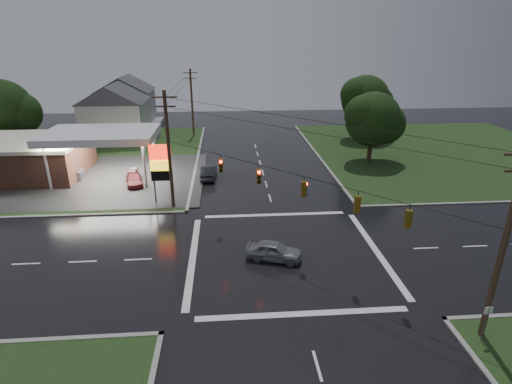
{
  "coord_description": "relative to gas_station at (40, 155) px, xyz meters",
  "views": [
    {
      "loc": [
        -4.24,
        -26.1,
        15.55
      ],
      "look_at": [
        -1.86,
        5.26,
        3.0
      ],
      "focal_mm": 28.0,
      "sensor_mm": 36.0,
      "label": 1
    }
  ],
  "objects": [
    {
      "name": "utility_pole_nw",
      "position": [
        16.18,
        -10.2,
        3.17
      ],
      "size": [
        2.2,
        0.32,
        11.0
      ],
      "color": "#382619",
      "rests_on": "ground"
    },
    {
      "name": "house_far",
      "position": [
        3.73,
        28.3,
        1.86
      ],
      "size": [
        11.05,
        8.48,
        8.6
      ],
      "color": "silver",
      "rests_on": "ground"
    },
    {
      "name": "tree_ne_near",
      "position": [
        39.82,
        2.29,
        3.01
      ],
      "size": [
        7.99,
        6.8,
        8.98
      ],
      "color": "black",
      "rests_on": "ground"
    },
    {
      "name": "car_crossing",
      "position": [
        24.69,
        -20.4,
        -1.85
      ],
      "size": [
        4.42,
        2.83,
        1.4
      ],
      "primitive_type": "imported",
      "rotation": [
        0.0,
        0.0,
        1.26
      ],
      "color": "slate",
      "rests_on": "ground"
    },
    {
      "name": "house_near",
      "position": [
        4.73,
        16.3,
        1.86
      ],
      "size": [
        11.05,
        8.48,
        8.6
      ],
      "color": "silver",
      "rests_on": "ground"
    },
    {
      "name": "tree_nw_behind",
      "position": [
        -8.17,
        10.29,
        3.63
      ],
      "size": [
        8.93,
        7.6,
        10.0
      ],
      "color": "black",
      "rests_on": "ground"
    },
    {
      "name": "gas_station",
      "position": [
        0.0,
        0.0,
        0.0
      ],
      "size": [
        26.2,
        18.0,
        5.6
      ],
      "color": "#2D2D2D",
      "rests_on": "ground"
    },
    {
      "name": "car_north",
      "position": [
        19.29,
        -2.11,
        -1.8
      ],
      "size": [
        1.85,
        4.64,
        1.5
      ],
      "primitive_type": "imported",
      "rotation": [
        0.0,
        0.0,
        3.08
      ],
      "color": "black",
      "rests_on": "ground"
    },
    {
      "name": "utility_pole_se",
      "position": [
        35.18,
        -29.2,
        3.17
      ],
      "size": [
        2.2,
        0.32,
        11.0
      ],
      "color": "#382619",
      "rests_on": "ground"
    },
    {
      "name": "grass_ne",
      "position": [
        51.68,
        6.3,
        -2.51
      ],
      "size": [
        36.0,
        36.0,
        0.08
      ],
      "primitive_type": "cube",
      "color": "#183316",
      "rests_on": "ground"
    },
    {
      "name": "traffic_signals",
      "position": [
        25.69,
        -19.72,
        3.93
      ],
      "size": [
        26.87,
        26.87,
        1.47
      ],
      "color": "black",
      "rests_on": "ground"
    },
    {
      "name": "ground",
      "position": [
        25.68,
        -19.7,
        -2.55
      ],
      "size": [
        120.0,
        120.0,
        0.0
      ],
      "primitive_type": "plane",
      "color": "black",
      "rests_on": "ground"
    },
    {
      "name": "utility_pole_n",
      "position": [
        16.18,
        18.3,
        2.92
      ],
      "size": [
        2.2,
        0.32,
        10.5
      ],
      "color": "#382619",
      "rests_on": "ground"
    },
    {
      "name": "pylon_sign",
      "position": [
        15.18,
        -9.2,
        1.46
      ],
      "size": [
        2.0,
        0.35,
        6.0
      ],
      "color": "#59595E",
      "rests_on": "ground"
    },
    {
      "name": "grass_nw",
      "position": [
        -0.32,
        6.3,
        -2.51
      ],
      "size": [
        36.0,
        36.0,
        0.08
      ],
      "primitive_type": "cube",
      "color": "#183316",
      "rests_on": "ground"
    },
    {
      "name": "car_pump",
      "position": [
        11.21,
        -3.8,
        -1.95
      ],
      "size": [
        2.69,
        4.4,
        1.19
      ],
      "primitive_type": "imported",
      "rotation": [
        0.0,
        0.0,
        0.27
      ],
      "color": "maroon",
      "rests_on": "ground"
    },
    {
      "name": "tree_ne_far",
      "position": [
        42.83,
        14.29,
        3.63
      ],
      "size": [
        8.46,
        7.2,
        9.8
      ],
      "color": "black",
      "rests_on": "ground"
    }
  ]
}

